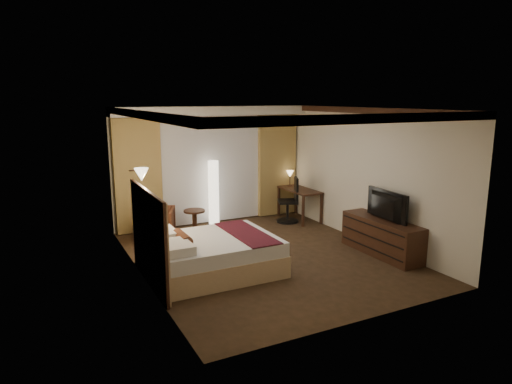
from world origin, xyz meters
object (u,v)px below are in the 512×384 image
desk (299,204)px  television (382,203)px  armchair (156,223)px  office_chair (288,200)px  bed (213,255)px  floor_lamp (214,193)px  dresser (382,237)px  side_table (195,221)px

desk → television: size_ratio=1.13×
armchair → office_chair: 3.14m
bed → desk: 3.81m
desk → floor_lamp: bearing=167.1°
dresser → floor_lamp: bearing=122.4°
armchair → television: bearing=-15.3°
office_chair → television: size_ratio=1.00×
armchair → office_chair: bearing=22.5°
television → side_table: bearing=45.7°
side_table → floor_lamp: floor_lamp is taller
side_table → floor_lamp: 0.85m
television → office_chair: bearing=11.4°
desk → office_chair: office_chair is taller
office_chair → bed: bearing=-118.2°
floor_lamp → television: 3.84m
armchair → floor_lamp: 1.61m
bed → armchair: armchair is taller
bed → television: size_ratio=1.94×
bed → dresser: size_ratio=1.19×
bed → television: bearing=-10.6°
dresser → television: bearing=180.0°
desk → bed: bearing=-144.6°
desk → television: television is taller
bed → dresser: (3.15, -0.59, 0.03)m
office_chair → floor_lamp: bearing=-173.5°
bed → office_chair: (2.74, 2.15, 0.23)m
side_table → office_chair: bearing=-4.0°
dresser → office_chair: bearing=98.5°
floor_lamp → side_table: bearing=-149.4°
floor_lamp → desk: (2.01, -0.46, -0.38)m
floor_lamp → television: bearing=-58.0°
office_chair → dresser: (0.41, -2.74, -0.20)m
side_table → office_chair: size_ratio=0.48×
armchair → desk: size_ratio=0.62×
floor_lamp → television: (2.03, -3.25, 0.23)m
desk → television: (0.02, -2.79, 0.61)m
office_chair → dresser: 2.78m
armchair → side_table: 0.91m
desk → side_table: bearing=177.6°
armchair → dresser: 4.49m
dresser → bed: bearing=169.5°
bed → side_table: 2.37m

